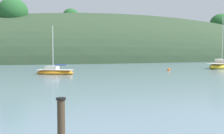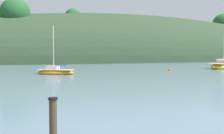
% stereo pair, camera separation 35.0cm
% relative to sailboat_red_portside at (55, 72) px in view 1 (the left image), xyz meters
% --- Properties ---
extents(far_shoreline_hill, '(150.00, 36.00, 31.36)m').
position_rel_sailboat_red_portside_xyz_m(far_shoreline_hill, '(30.16, 43.53, -0.24)').
color(far_shoreline_hill, '#2D422B').
rests_on(far_shoreline_hill, ground).
extents(sailboat_red_portside, '(5.06, 3.99, 6.35)m').
position_rel_sailboat_red_portside_xyz_m(sailboat_red_portside, '(0.00, 0.00, 0.00)').
color(sailboat_red_portside, orange).
rests_on(sailboat_red_portside, ground).
extents(sailboat_white_near, '(8.02, 5.55, 9.15)m').
position_rel_sailboat_red_portside_xyz_m(sailboat_white_near, '(29.00, 1.93, 0.12)').
color(sailboat_white_near, gold).
rests_on(sailboat_white_near, ground).
extents(mooring_buoy_channel, '(0.44, 0.44, 0.54)m').
position_rel_sailboat_red_portside_xyz_m(mooring_buoy_channel, '(17.44, 0.57, -0.20)').
color(mooring_buoy_channel, orange).
rests_on(mooring_buoy_channel, ground).
extents(jetty_piling, '(0.30, 0.30, 1.46)m').
position_rel_sailboat_red_portside_xyz_m(jetty_piling, '(-3.99, -26.20, 0.42)').
color(jetty_piling, '#423323').
rests_on(jetty_piling, ground).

